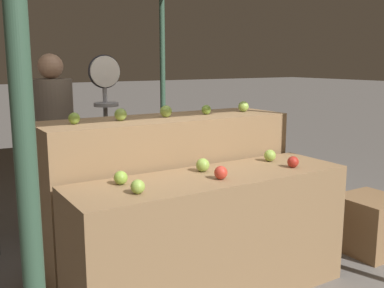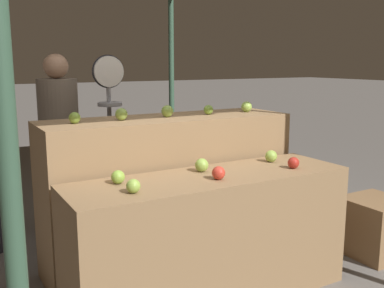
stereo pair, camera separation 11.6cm
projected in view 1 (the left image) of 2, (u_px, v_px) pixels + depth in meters
display_counter_front at (212, 237)px, 2.88m from camera, size 1.85×0.55×0.82m
display_counter_back at (167, 192)px, 3.36m from camera, size 1.85×0.55×1.12m
apple_front_0 at (138, 187)px, 2.41m from camera, size 0.08×0.08×0.08m
apple_front_1 at (221, 173)px, 2.71m from camera, size 0.08×0.08×0.08m
apple_front_2 at (293, 162)px, 3.01m from camera, size 0.08×0.08×0.08m
apple_front_3 at (121, 178)px, 2.60m from camera, size 0.08×0.08×0.08m
apple_front_4 at (202, 165)px, 2.90m from camera, size 0.09×0.09×0.09m
apple_front_5 at (270, 156)px, 3.20m from camera, size 0.08×0.08×0.08m
apple_back_0 at (74, 118)px, 2.89m from camera, size 0.08×0.08×0.08m
apple_back_1 at (121, 115)px, 3.06m from camera, size 0.09×0.09×0.09m
apple_back_2 at (165, 111)px, 3.25m from camera, size 0.09×0.09×0.09m
apple_back_3 at (206, 110)px, 3.42m from camera, size 0.07×0.07×0.07m
apple_back_4 at (243, 107)px, 3.60m from camera, size 0.08×0.08×0.08m
produce_scale at (106, 109)px, 3.67m from camera, size 0.27×0.20×1.58m
person_vendor_at_scale at (54, 134)px, 3.82m from camera, size 0.46×0.46×1.59m
wooden_crate_side at (370, 224)px, 3.63m from camera, size 0.45×0.45×0.45m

